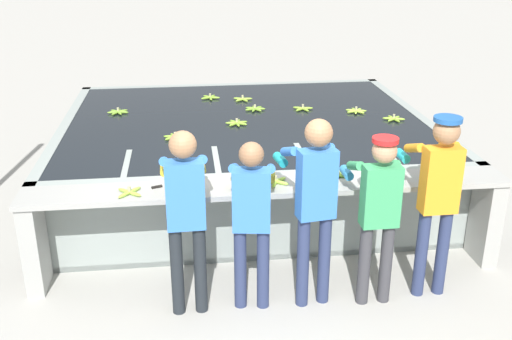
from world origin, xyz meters
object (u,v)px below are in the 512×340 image
at_px(banana_bunch_floating_1, 303,108).
at_px(worker_4, 438,189).
at_px(banana_bunch_floating_0, 356,111).
at_px(banana_bunch_floating_6, 175,137).
at_px(banana_bunch_floating_8, 118,112).
at_px(banana_bunch_ledge_2, 338,175).
at_px(knife_0, 164,185).
at_px(banana_bunch_ledge_1, 275,181).
at_px(banana_bunch_floating_4, 243,99).
at_px(banana_bunch_ledge_0, 130,192).
at_px(worker_0, 186,206).
at_px(banana_bunch_floating_5, 255,109).
at_px(banana_bunch_floating_3, 394,119).
at_px(worker_1, 252,211).
at_px(worker_3, 378,205).
at_px(worker_2, 315,195).

bearing_deg(banana_bunch_floating_1, worker_4, -78.39).
bearing_deg(banana_bunch_floating_0, banana_bunch_floating_6, -161.21).
height_order(banana_bunch_floating_8, banana_bunch_ledge_2, banana_bunch_ledge_2).
bearing_deg(banana_bunch_floating_8, knife_0, -75.64).
height_order(banana_bunch_ledge_1, banana_bunch_ledge_2, same).
height_order(banana_bunch_floating_4, banana_bunch_ledge_0, banana_bunch_ledge_0).
bearing_deg(worker_0, banana_bunch_floating_5, 72.84).
height_order(banana_bunch_floating_4, banana_bunch_floating_8, same).
distance_m(banana_bunch_floating_1, banana_bunch_floating_3, 1.21).
distance_m(worker_0, worker_1, 0.56).
distance_m(banana_bunch_floating_6, banana_bunch_floating_8, 1.36).
bearing_deg(banana_bunch_floating_5, worker_3, -77.36).
distance_m(worker_4, banana_bunch_ledge_1, 1.46).
bearing_deg(banana_bunch_floating_3, worker_2, -122.50).
bearing_deg(banana_bunch_ledge_0, worker_3, -13.30).
bearing_deg(banana_bunch_floating_1, worker_0, -117.75).
relative_size(banana_bunch_floating_0, banana_bunch_floating_8, 1.00).
distance_m(worker_1, worker_3, 1.10).
distance_m(worker_0, banana_bunch_floating_6, 2.02).
height_order(banana_bunch_floating_6, banana_bunch_ledge_1, banana_bunch_ledge_1).
height_order(banana_bunch_ledge_0, banana_bunch_ledge_2, same).
relative_size(banana_bunch_floating_8, banana_bunch_ledge_0, 1.19).
bearing_deg(banana_bunch_floating_1, banana_bunch_ledge_2, -92.87).
bearing_deg(banana_bunch_ledge_0, worker_2, -16.26).
relative_size(banana_bunch_floating_0, banana_bunch_floating_4, 1.01).
relative_size(banana_bunch_floating_1, banana_bunch_ledge_2, 1.05).
height_order(banana_bunch_floating_0, banana_bunch_floating_4, same).
distance_m(banana_bunch_floating_0, banana_bunch_floating_8, 3.12).
bearing_deg(banana_bunch_floating_0, worker_1, -121.33).
relative_size(banana_bunch_floating_4, banana_bunch_ledge_1, 0.99).
relative_size(worker_0, banana_bunch_ledge_2, 6.39).
bearing_deg(worker_3, banana_bunch_ledge_1, 143.34).
distance_m(worker_0, banana_bunch_ledge_1, 1.01).
relative_size(banana_bunch_floating_3, banana_bunch_floating_4, 1.02).
height_order(banana_bunch_floating_0, banana_bunch_floating_8, same).
relative_size(worker_0, banana_bunch_floating_5, 5.99).
bearing_deg(banana_bunch_floating_4, banana_bunch_floating_5, -77.58).
relative_size(worker_1, banana_bunch_floating_8, 5.55).
bearing_deg(banana_bunch_floating_6, worker_3, -49.63).
height_order(worker_2, knife_0, worker_2).
distance_m(banana_bunch_floating_6, banana_bunch_ledge_2, 2.08).
xyz_separation_m(worker_1, worker_3, (1.09, -0.06, 0.02)).
xyz_separation_m(banana_bunch_ledge_1, knife_0, (-1.04, 0.05, -0.01)).
height_order(worker_0, banana_bunch_ledge_0, worker_0).
bearing_deg(banana_bunch_floating_5, banana_bunch_floating_0, -11.44).
bearing_deg(banana_bunch_floating_6, banana_bunch_floating_0, 18.79).
distance_m(worker_3, banana_bunch_floating_0, 2.92).
bearing_deg(worker_2, banana_bunch_floating_0, 67.56).
relative_size(worker_3, banana_bunch_floating_1, 5.67).
bearing_deg(banana_bunch_floating_0, worker_3, -102.01).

